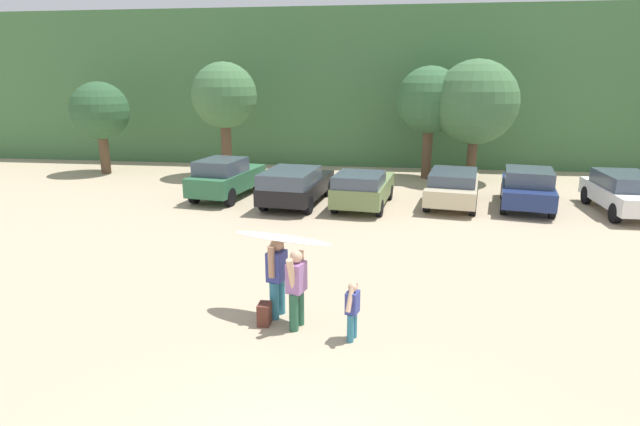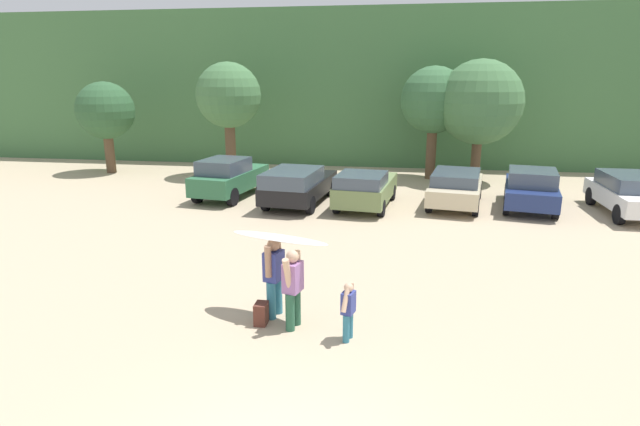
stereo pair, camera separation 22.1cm
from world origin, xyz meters
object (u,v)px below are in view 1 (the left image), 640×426
Objects in this scene: person_adult at (277,273)px; person_companion at (296,285)px; parked_car_forest_green at (226,177)px; backpack_dropped at (264,314)px; parked_car_olive_green at (363,188)px; person_child at (352,308)px; parked_car_black at (295,184)px; surfboard_white at (282,238)px; parked_car_navy at (527,188)px; parked_car_white at (625,192)px; parked_car_champagne at (453,186)px.

person_companion is at bearing 152.19° from person_adult.
parked_car_forest_green is 9.60× the size of backpack_dropped.
parked_car_olive_green reaches higher than person_child.
parked_car_black is 2.11× the size of surfboard_white.
parked_car_forest_green is 11.27m from person_adult.
parked_car_navy is at bearing 54.74° from backpack_dropped.
person_companion is (-1.13, 0.34, 0.26)m from person_child.
parked_car_forest_green is 1.01× the size of parked_car_white.
parked_car_forest_green is 3.73× the size of person_child.
parked_car_black is 1.13× the size of parked_car_white.
parked_car_olive_green reaches higher than parked_car_champagne.
parked_car_champagne reaches higher than backpack_dropped.
parked_car_olive_green is (5.67, -0.80, -0.10)m from parked_car_forest_green.
parked_car_olive_green is at bearing -79.64° from person_companion.
parked_car_olive_green is at bearing -79.73° from surfboard_white.
parked_car_champagne is 3.95× the size of person_child.
person_companion is 0.97m from backpack_dropped.
parked_car_white is at bearing -82.67° from parked_car_forest_green.
parked_car_navy is 12.64m from surfboard_white.
backpack_dropped is (-0.67, 0.04, -0.69)m from person_companion.
person_companion is (4.95, -10.79, 0.05)m from parked_car_forest_green.
parked_car_white is 9.47× the size of backpack_dropped.
parked_car_champagne is 2.71× the size of person_adult.
person_child is 0.51× the size of surfboard_white.
parked_car_champagne is at bearing -90.67° from person_child.
parked_car_black is 2.95× the size of person_companion.
person_companion reaches higher than parked_car_black.
parked_car_champagne reaches higher than person_child.
parked_car_black reaches higher than person_child.
person_adult is at bearing 65.90° from backpack_dropped.
parked_car_forest_green is at bearing 88.94° from parked_car_olive_green.
backpack_dropped is at bearing 133.91° from parked_car_white.
parked_car_olive_green is 1.87× the size of surfboard_white.
parked_car_champagne is 1.08× the size of parked_car_white.
parked_car_navy is at bearing -108.51° from surfboard_white.
parked_car_forest_green is at bearing 82.63° from parked_car_black.
parked_car_olive_green reaches higher than backpack_dropped.
backpack_dropped is (1.24, -10.02, -0.58)m from parked_car_black.
person_adult reaches higher than parked_car_navy.
parked_car_forest_green reaches higher than parked_car_navy.
person_companion reaches higher than person_child.
person_companion reaches higher than parked_car_champagne.
parked_car_navy is (8.83, 0.71, -0.02)m from parked_car_black.
parked_car_olive_green is 0.93× the size of parked_car_champagne.
parked_car_forest_green reaches higher than parked_car_champagne.
parked_car_forest_green reaches higher than parked_car_black.
person_child is at bearing 163.54° from parked_car_navy.
parked_car_black reaches higher than backpack_dropped.
parked_car_black is 1.05× the size of parked_car_champagne.
person_child is (3.04, -10.40, -0.15)m from parked_car_black.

